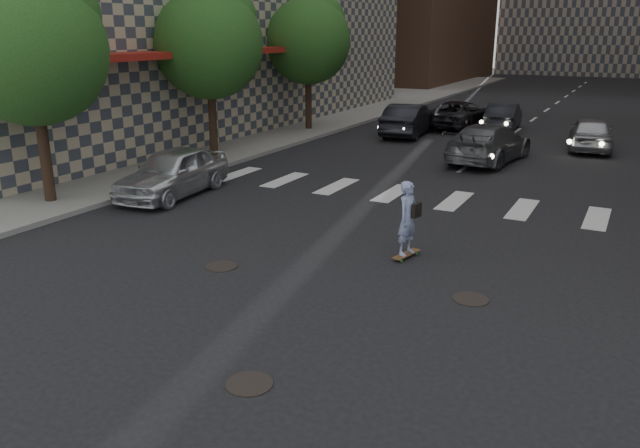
% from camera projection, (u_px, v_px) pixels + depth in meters
% --- Properties ---
extents(ground, '(160.00, 160.00, 0.00)m').
position_uv_depth(ground, '(270.00, 305.00, 11.78)').
color(ground, black).
rests_on(ground, ground).
extents(sidewalk_left, '(13.00, 80.00, 0.15)m').
position_uv_depth(sidewalk_left, '(239.00, 121.00, 35.09)').
color(sidewalk_left, gray).
rests_on(sidewalk_left, ground).
extents(tree_a, '(4.20, 4.20, 6.60)m').
position_uv_depth(tree_a, '(35.00, 42.00, 17.22)').
color(tree_a, '#382619').
rests_on(tree_a, sidewalk_left).
extents(tree_b, '(4.20, 4.20, 6.60)m').
position_uv_depth(tree_b, '(212.00, 39.00, 24.00)').
color(tree_b, '#382619').
rests_on(tree_b, sidewalk_left).
extents(tree_c, '(4.20, 4.20, 6.60)m').
position_uv_depth(tree_c, '(310.00, 37.00, 30.77)').
color(tree_c, '#382619').
rests_on(tree_c, sidewalk_left).
extents(manhole_a, '(0.70, 0.70, 0.02)m').
position_uv_depth(manhole_a, '(249.00, 384.00, 9.13)').
color(manhole_a, black).
rests_on(manhole_a, ground).
extents(manhole_b, '(0.70, 0.70, 0.02)m').
position_uv_depth(manhole_b, '(222.00, 266.00, 13.67)').
color(manhole_b, black).
rests_on(manhole_b, ground).
extents(manhole_c, '(0.70, 0.70, 0.02)m').
position_uv_depth(manhole_c, '(471.00, 299.00, 12.01)').
color(manhole_c, black).
rests_on(manhole_c, ground).
extents(skateboarder, '(0.53, 0.92, 1.78)m').
position_uv_depth(skateboarder, '(408.00, 218.00, 13.95)').
color(skateboarder, brown).
rests_on(skateboarder, ground).
extents(silver_sedan, '(2.17, 4.55, 1.50)m').
position_uv_depth(silver_sedan, '(173.00, 172.00, 19.36)').
color(silver_sedan, silver).
rests_on(silver_sedan, ground).
extents(traffic_car_a, '(2.08, 4.85, 1.56)m').
position_uv_depth(traffic_car_a, '(408.00, 120.00, 30.46)').
color(traffic_car_a, black).
rests_on(traffic_car_a, ground).
extents(traffic_car_b, '(2.71, 5.38, 1.50)m').
position_uv_depth(traffic_car_b, '(489.00, 143.00, 24.38)').
color(traffic_car_b, '#56585D').
rests_on(traffic_car_b, ground).
extents(traffic_car_c, '(2.76, 5.29, 1.42)m').
position_uv_depth(traffic_car_c, '(460.00, 115.00, 32.84)').
color(traffic_car_c, black).
rests_on(traffic_car_c, ground).
extents(traffic_car_d, '(2.20, 4.47, 1.47)m').
position_uv_depth(traffic_car_d, '(591.00, 133.00, 26.81)').
color(traffic_car_d, '#9DA0A4').
rests_on(traffic_car_d, ground).
extents(traffic_car_e, '(1.79, 4.30, 1.38)m').
position_uv_depth(traffic_car_e, '(503.00, 117.00, 32.22)').
color(traffic_car_e, black).
rests_on(traffic_car_e, ground).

